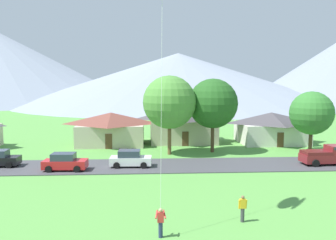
# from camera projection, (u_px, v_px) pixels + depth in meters

# --- Properties ---
(road_strip) EXTENTS (160.00, 6.63, 0.08)m
(road_strip) POSITION_uv_depth(u_px,v_px,m) (146.00, 166.00, 37.06)
(road_strip) COLOR #424247
(road_strip) RESTS_ON ground
(mountain_east_ridge) EXTENTS (129.16, 129.16, 20.62)m
(mountain_east_ridge) POSITION_uv_depth(u_px,v_px,m) (178.00, 79.00, 145.86)
(mountain_east_ridge) COLOR gray
(mountain_east_ridge) RESTS_ON ground
(house_leftmost) EXTENTS (9.72, 7.55, 4.50)m
(house_leftmost) POSITION_uv_depth(u_px,v_px,m) (111.00, 128.00, 49.91)
(house_leftmost) COLOR beige
(house_leftmost) RESTS_ON ground
(house_left_center) EXTENTS (9.71, 8.06, 4.39)m
(house_left_center) POSITION_uv_depth(u_px,v_px,m) (271.00, 127.00, 51.42)
(house_left_center) COLOR silver
(house_left_center) RESTS_ON ground
(house_rightmost) EXTENTS (10.08, 7.64, 5.26)m
(house_rightmost) POSITION_uv_depth(u_px,v_px,m) (183.00, 123.00, 52.10)
(house_rightmost) COLOR beige
(house_rightmost) RESTS_ON ground
(tree_near_left) EXTENTS (6.13, 6.13, 9.13)m
(tree_near_left) POSITION_uv_depth(u_px,v_px,m) (213.00, 104.00, 44.02)
(tree_near_left) COLOR #4C3823
(tree_near_left) RESTS_ON ground
(tree_left_of_center) EXTENTS (5.34, 5.34, 7.58)m
(tree_left_of_center) POSITION_uv_depth(u_px,v_px,m) (312.00, 113.00, 43.91)
(tree_left_of_center) COLOR #4C3823
(tree_left_of_center) RESTS_ON ground
(tree_right_of_center) EXTENTS (6.36, 6.36, 9.49)m
(tree_right_of_center) POSITION_uv_depth(u_px,v_px,m) (169.00, 102.00, 42.50)
(tree_right_of_center) COLOR brown
(tree_right_of_center) RESTS_ON ground
(parked_car_white_west_end) EXTENTS (4.28, 2.22, 1.68)m
(parked_car_white_west_end) POSITION_uv_depth(u_px,v_px,m) (130.00, 159.00, 36.56)
(parked_car_white_west_end) COLOR white
(parked_car_white_west_end) RESTS_ON road_strip
(parked_car_red_mid_west) EXTENTS (4.27, 2.21, 1.68)m
(parked_car_red_mid_west) POSITION_uv_depth(u_px,v_px,m) (65.00, 162.00, 35.01)
(parked_car_red_mid_west) COLOR red
(parked_car_red_mid_west) RESTS_ON road_strip
(pickup_truck_maroon_west_side) EXTENTS (5.28, 2.50, 1.99)m
(pickup_truck_maroon_west_side) POSITION_uv_depth(u_px,v_px,m) (328.00, 155.00, 37.52)
(pickup_truck_maroon_west_side) COLOR maroon
(pickup_truck_maroon_west_side) RESTS_ON road_strip
(watcher_person) EXTENTS (0.56, 0.24, 1.68)m
(watcher_person) POSITION_uv_depth(u_px,v_px,m) (243.00, 208.00, 22.12)
(watcher_person) COLOR #3D3D42
(watcher_person) RESTS_ON ground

